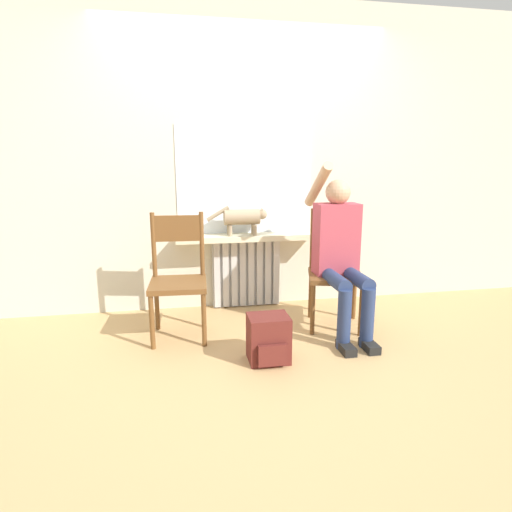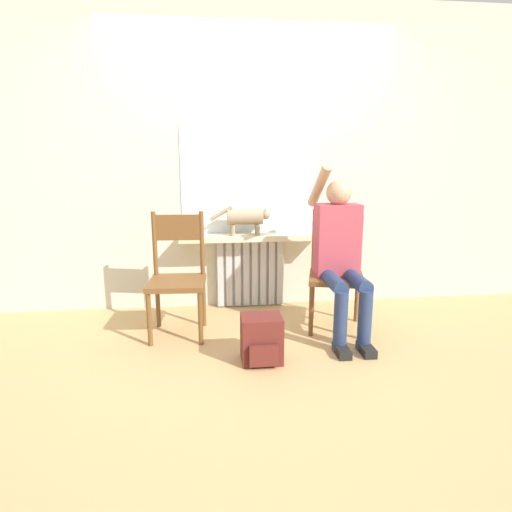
# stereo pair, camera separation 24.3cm
# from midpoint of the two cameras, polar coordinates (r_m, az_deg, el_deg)

# --- Properties ---
(ground_plane) EXTENTS (12.00, 12.00, 0.00)m
(ground_plane) POSITION_cam_midpoint_polar(r_m,az_deg,el_deg) (3.04, 3.81, -13.71)
(ground_plane) COLOR tan
(wall_with_window) EXTENTS (7.00, 0.06, 2.70)m
(wall_with_window) POSITION_cam_midpoint_polar(r_m,az_deg,el_deg) (3.94, 0.85, 12.69)
(wall_with_window) COLOR beige
(wall_with_window) RESTS_ON ground_plane
(radiator) EXTENTS (0.63, 0.08, 0.64)m
(radiator) POSITION_cam_midpoint_polar(r_m,az_deg,el_deg) (4.00, 0.95, -2.21)
(radiator) COLOR silver
(radiator) RESTS_ON ground_plane
(windowsill) EXTENTS (1.28, 0.23, 0.05)m
(windowsill) POSITION_cam_midpoint_polar(r_m,az_deg,el_deg) (3.86, 1.10, 2.51)
(windowsill) COLOR beige
(windowsill) RESTS_ON radiator
(window_glass) EXTENTS (1.22, 0.01, 0.96)m
(window_glass) POSITION_cam_midpoint_polar(r_m,az_deg,el_deg) (3.91, 0.91, 10.09)
(window_glass) COLOR white
(window_glass) RESTS_ON windowsill
(chair_left) EXTENTS (0.45, 0.45, 0.96)m
(chair_left) POSITION_cam_midpoint_polar(r_m,az_deg,el_deg) (3.35, -8.40, -2.52)
(chair_left) COLOR brown
(chair_left) RESTS_ON ground_plane
(chair_right) EXTENTS (0.52, 0.52, 0.96)m
(chair_right) POSITION_cam_midpoint_polar(r_m,az_deg,el_deg) (3.54, 12.60, -1.88)
(chair_right) COLOR brown
(chair_right) RESTS_ON ground_plane
(person) EXTENTS (0.36, 1.00, 1.34)m
(person) POSITION_cam_midpoint_polar(r_m,az_deg,el_deg) (3.38, 13.21, 0.74)
(person) COLOR navy
(person) RESTS_ON ground_plane
(cat) EXTENTS (0.54, 0.14, 0.27)m
(cat) POSITION_cam_midpoint_polar(r_m,az_deg,el_deg) (3.80, 0.53, 5.16)
(cat) COLOR #9E896B
(cat) RESTS_ON windowsill
(backpack) EXTENTS (0.28, 0.25, 0.32)m
(backpack) POSITION_cam_midpoint_polar(r_m,az_deg,el_deg) (2.96, 3.16, -11.08)
(backpack) COLOR maroon
(backpack) RESTS_ON ground_plane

